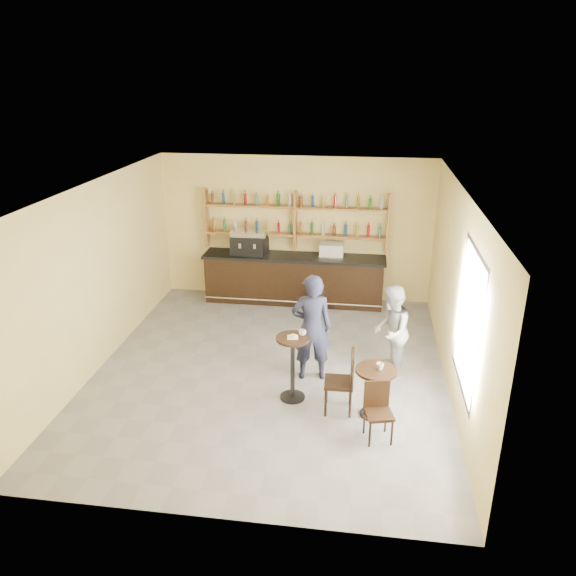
# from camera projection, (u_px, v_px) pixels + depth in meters

# --- Properties ---
(floor) EXTENTS (7.00, 7.00, 0.00)m
(floor) POSITION_uv_depth(u_px,v_px,m) (270.00, 370.00, 9.82)
(floor) COLOR gray
(floor) RESTS_ON ground
(ceiling) EXTENTS (7.00, 7.00, 0.00)m
(ceiling) POSITION_uv_depth(u_px,v_px,m) (268.00, 189.00, 8.64)
(ceiling) COLOR white
(ceiling) RESTS_ON wall_back
(wall_back) EXTENTS (7.00, 0.00, 7.00)m
(wall_back) POSITION_uv_depth(u_px,v_px,m) (296.00, 229.00, 12.45)
(wall_back) COLOR #FAE38E
(wall_back) RESTS_ON floor
(wall_front) EXTENTS (7.00, 0.00, 7.00)m
(wall_front) POSITION_uv_depth(u_px,v_px,m) (214.00, 403.00, 6.01)
(wall_front) COLOR #FAE38E
(wall_front) RESTS_ON floor
(wall_left) EXTENTS (0.00, 7.00, 7.00)m
(wall_left) POSITION_uv_depth(u_px,v_px,m) (97.00, 276.00, 9.62)
(wall_left) COLOR #FAE38E
(wall_left) RESTS_ON floor
(wall_right) EXTENTS (0.00, 7.00, 7.00)m
(wall_right) POSITION_uv_depth(u_px,v_px,m) (457.00, 295.00, 8.84)
(wall_right) COLOR #FAE38E
(wall_right) RESTS_ON floor
(window_pane) EXTENTS (0.00, 2.00, 2.00)m
(window_pane) POSITION_uv_depth(u_px,v_px,m) (469.00, 321.00, 7.70)
(window_pane) COLOR white
(window_pane) RESTS_ON wall_right
(window_frame) EXTENTS (0.04, 1.70, 2.10)m
(window_frame) POSITION_uv_depth(u_px,v_px,m) (469.00, 321.00, 7.70)
(window_frame) COLOR black
(window_frame) RESTS_ON wall_right
(shelf_unit) EXTENTS (4.00, 0.26, 1.40)m
(shelf_unit) POSITION_uv_depth(u_px,v_px,m) (295.00, 221.00, 12.26)
(shelf_unit) COLOR brown
(shelf_unit) RESTS_ON wall_back
(liquor_bottles) EXTENTS (3.68, 0.10, 1.00)m
(liquor_bottles) POSITION_uv_depth(u_px,v_px,m) (295.00, 213.00, 12.19)
(liquor_bottles) COLOR #8C5919
(liquor_bottles) RESTS_ON shelf_unit
(bar_counter) EXTENTS (4.01, 0.78, 1.09)m
(bar_counter) POSITION_uv_depth(u_px,v_px,m) (294.00, 279.00, 12.52)
(bar_counter) COLOR black
(bar_counter) RESTS_ON floor
(espresso_machine) EXTENTS (0.80, 0.56, 0.54)m
(espresso_machine) POSITION_uv_depth(u_px,v_px,m) (250.00, 242.00, 12.35)
(espresso_machine) COLOR black
(espresso_machine) RESTS_ON bar_counter
(pastry_case) EXTENTS (0.56, 0.47, 0.32)m
(pastry_case) POSITION_uv_depth(u_px,v_px,m) (332.00, 250.00, 12.16)
(pastry_case) COLOR silver
(pastry_case) RESTS_ON bar_counter
(pedestal_table) EXTENTS (0.55, 0.55, 1.08)m
(pedestal_table) POSITION_uv_depth(u_px,v_px,m) (293.00, 368.00, 8.81)
(pedestal_table) COLOR black
(pedestal_table) RESTS_ON floor
(napkin) EXTENTS (0.19, 0.19, 0.00)m
(napkin) POSITION_uv_depth(u_px,v_px,m) (293.00, 337.00, 8.61)
(napkin) COLOR white
(napkin) RESTS_ON pedestal_table
(donut) EXTENTS (0.15, 0.15, 0.04)m
(donut) POSITION_uv_depth(u_px,v_px,m) (293.00, 336.00, 8.59)
(donut) COLOR #E9AC55
(donut) RESTS_ON napkin
(cup_pedestal) EXTENTS (0.13, 0.13, 0.09)m
(cup_pedestal) POSITION_uv_depth(u_px,v_px,m) (302.00, 333.00, 8.67)
(cup_pedestal) COLOR white
(cup_pedestal) RESTS_ON pedestal_table
(man_main) EXTENTS (0.75, 0.56, 1.86)m
(man_main) POSITION_uv_depth(u_px,v_px,m) (312.00, 328.00, 9.28)
(man_main) COLOR black
(man_main) RESTS_ON floor
(cafe_table) EXTENTS (0.80, 0.80, 0.79)m
(cafe_table) POSITION_uv_depth(u_px,v_px,m) (375.00, 392.00, 8.43)
(cafe_table) COLOR black
(cafe_table) RESTS_ON floor
(cup_cafe) EXTENTS (0.11, 0.11, 0.10)m
(cup_cafe) POSITION_uv_depth(u_px,v_px,m) (380.00, 366.00, 8.26)
(cup_cafe) COLOR white
(cup_cafe) RESTS_ON cafe_table
(chair_west) EXTENTS (0.45, 0.45, 1.00)m
(chair_west) POSITION_uv_depth(u_px,v_px,m) (339.00, 382.00, 8.50)
(chair_west) COLOR black
(chair_west) RESTS_ON floor
(chair_south) EXTENTS (0.45, 0.45, 0.86)m
(chair_south) POSITION_uv_depth(u_px,v_px,m) (379.00, 413.00, 7.85)
(chair_south) COLOR black
(chair_south) RESTS_ON floor
(patron_second) EXTENTS (0.72, 0.87, 1.61)m
(patron_second) POSITION_uv_depth(u_px,v_px,m) (391.00, 331.00, 9.44)
(patron_second) COLOR #A0A1A5
(patron_second) RESTS_ON floor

